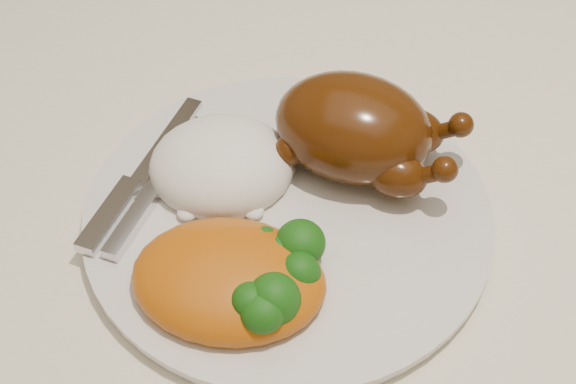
% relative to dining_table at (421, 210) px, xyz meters
% --- Properties ---
extents(dining_table, '(1.60, 0.90, 0.76)m').
position_rel_dining_table_xyz_m(dining_table, '(0.00, 0.00, 0.00)').
color(dining_table, brown).
rests_on(dining_table, floor).
extents(tablecloth, '(1.73, 1.03, 0.18)m').
position_rel_dining_table_xyz_m(tablecloth, '(0.00, 0.00, 0.07)').
color(tablecloth, beige).
rests_on(tablecloth, dining_table).
extents(dinner_plate, '(0.33, 0.33, 0.01)m').
position_rel_dining_table_xyz_m(dinner_plate, '(-0.08, -0.14, 0.11)').
color(dinner_plate, silver).
rests_on(dinner_plate, tablecloth).
extents(roast_chicken, '(0.15, 0.10, 0.08)m').
position_rel_dining_table_xyz_m(roast_chicken, '(-0.05, -0.08, 0.15)').
color(roast_chicken, '#4C2508').
rests_on(roast_chicken, dinner_plate).
extents(rice_mound, '(0.15, 0.14, 0.06)m').
position_rel_dining_table_xyz_m(rice_mound, '(-0.14, -0.13, 0.13)').
color(rice_mound, white).
rests_on(rice_mound, dinner_plate).
extents(mac_and_cheese, '(0.16, 0.13, 0.05)m').
position_rel_dining_table_xyz_m(mac_and_cheese, '(-0.08, -0.22, 0.13)').
color(mac_and_cheese, '#C65C0C').
rests_on(mac_and_cheese, dinner_plate).
extents(cutlery, '(0.04, 0.18, 0.01)m').
position_rel_dining_table_xyz_m(cutlery, '(-0.19, -0.18, 0.12)').
color(cutlery, silver).
rests_on(cutlery, dinner_plate).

